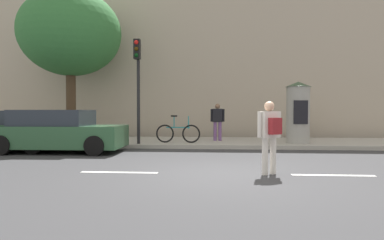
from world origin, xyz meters
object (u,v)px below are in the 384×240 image
(bicycle_leaning, at_px, (178,133))
(pedestrian_in_light_jacket, at_px, (302,119))
(pedestrian_in_dark_shirt, at_px, (218,119))
(traffic_light, at_px, (138,73))
(poster_column, at_px, (298,112))
(street_tree, at_px, (70,33))
(parked_car_dark, at_px, (4,131))
(pedestrian_with_bag, at_px, (270,131))
(parked_car_silver, at_px, (58,132))

(bicycle_leaning, bearing_deg, pedestrian_in_light_jacket, 26.04)
(pedestrian_in_dark_shirt, height_order, pedestrian_in_light_jacket, pedestrian_in_dark_shirt)
(pedestrian_in_light_jacket, bearing_deg, traffic_light, -154.72)
(poster_column, bearing_deg, street_tree, 172.81)
(parked_car_dark, bearing_deg, pedestrian_with_bag, -24.25)
(bicycle_leaning, bearing_deg, street_tree, 163.81)
(traffic_light, bearing_deg, street_tree, 149.70)
(poster_column, bearing_deg, bicycle_leaning, -177.27)
(pedestrian_in_dark_shirt, bearing_deg, pedestrian_in_light_jacket, 21.38)
(poster_column, distance_m, pedestrian_in_dark_shirt, 3.29)
(street_tree, bearing_deg, poster_column, -7.19)
(poster_column, height_order, parked_car_silver, poster_column)
(traffic_light, bearing_deg, parked_car_dark, -163.33)
(bicycle_leaning, bearing_deg, poster_column, 2.73)
(bicycle_leaning, height_order, parked_car_silver, parked_car_silver)
(street_tree, relative_size, pedestrian_in_light_jacket, 4.25)
(bicycle_leaning, xyz_separation_m, parked_car_dark, (-5.94, -1.94, 0.15))
(parked_car_silver, bearing_deg, pedestrian_in_dark_shirt, 31.34)
(street_tree, relative_size, parked_car_dark, 1.59)
(traffic_light, height_order, parked_car_silver, traffic_light)
(parked_car_silver, bearing_deg, traffic_light, 33.08)
(pedestrian_in_dark_shirt, relative_size, parked_car_dark, 0.38)
(pedestrian_in_light_jacket, relative_size, parked_car_silver, 0.36)
(traffic_light, height_order, pedestrian_in_dark_shirt, traffic_light)
(street_tree, distance_m, bicycle_leaning, 6.74)
(traffic_light, height_order, street_tree, street_tree)
(poster_column, distance_m, pedestrian_in_light_jacket, 2.54)
(poster_column, bearing_deg, pedestrian_in_light_jacket, 73.76)
(traffic_light, distance_m, parked_car_silver, 3.58)
(pedestrian_in_light_jacket, distance_m, bicycle_leaning, 6.04)
(street_tree, bearing_deg, bicycle_leaning, -16.19)
(pedestrian_with_bag, relative_size, pedestrian_in_light_jacket, 1.05)
(street_tree, relative_size, pedestrian_in_dark_shirt, 4.22)
(poster_column, xyz_separation_m, pedestrian_in_light_jacket, (0.70, 2.42, -0.31))
(traffic_light, height_order, pedestrian_in_light_jacket, traffic_light)
(street_tree, height_order, pedestrian_with_bag, street_tree)
(poster_column, height_order, pedestrian_in_dark_shirt, poster_column)
(pedestrian_in_dark_shirt, height_order, bicycle_leaning, pedestrian_in_dark_shirt)
(pedestrian_with_bag, distance_m, parked_car_dark, 9.52)
(traffic_light, xyz_separation_m, street_tree, (-3.51, 2.05, 2.01))
(pedestrian_in_dark_shirt, bearing_deg, street_tree, 177.28)
(parked_car_dark, bearing_deg, pedestrian_in_light_jacket, 22.01)
(pedestrian_with_bag, bearing_deg, bicycle_leaning, 115.07)
(pedestrian_in_dark_shirt, bearing_deg, pedestrian_with_bag, -80.40)
(street_tree, bearing_deg, traffic_light, -30.30)
(traffic_light, xyz_separation_m, pedestrian_with_bag, (4.21, -5.25, -1.86))
(street_tree, relative_size, pedestrian_with_bag, 4.05)
(parked_car_dark, distance_m, parked_car_silver, 2.08)
(pedestrian_in_dark_shirt, relative_size, parked_car_silver, 0.36)
(bicycle_leaning, height_order, parked_car_dark, parked_car_dark)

